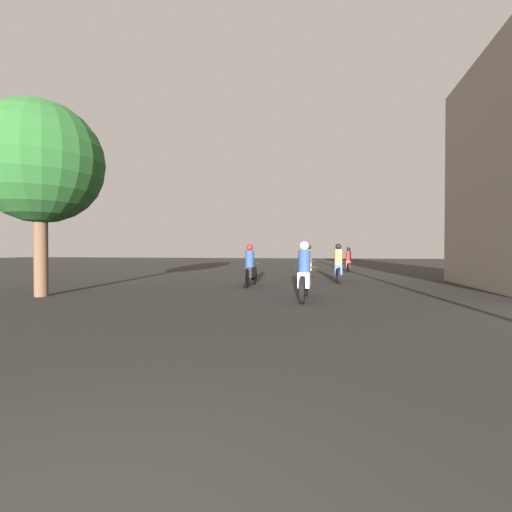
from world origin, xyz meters
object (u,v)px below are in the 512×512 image
motorcycle_red (348,262)px  street_tree (40,163)px  motorcycle_orange (309,264)px  motorcycle_silver (304,276)px  motorcycle_blue (338,267)px  motorcycle_black (250,269)px

motorcycle_red → street_tree: bearing=-121.8°
motorcycle_red → street_tree: (-9.25, -14.04, 3.16)m
motorcycle_orange → motorcycle_red: motorcycle_orange is taller
motorcycle_orange → street_tree: size_ratio=0.34×
motorcycle_silver → motorcycle_orange: (-0.31, 8.28, 0.02)m
motorcycle_silver → street_tree: size_ratio=0.39×
motorcycle_orange → street_tree: bearing=-131.9°
motorcycle_silver → motorcycle_orange: motorcycle_orange is taller
motorcycle_blue → street_tree: street_tree is taller
motorcycle_black → motorcycle_orange: bearing=61.6°
motorcycle_blue → motorcycle_orange: (-1.35, 2.82, -0.00)m
motorcycle_red → street_tree: street_tree is taller
motorcycle_silver → motorcycle_blue: motorcycle_blue is taller
motorcycle_black → street_tree: bearing=-150.7°
street_tree → motorcycle_blue: bearing=37.1°
motorcycle_blue → motorcycle_black: bearing=-152.3°
motorcycle_silver → street_tree: (-7.35, -0.89, 3.15)m
motorcycle_silver → motorcycle_blue: size_ratio=1.05×
motorcycle_silver → motorcycle_black: bearing=133.8°
motorcycle_blue → street_tree: bearing=-151.1°
motorcycle_blue → motorcycle_orange: bearing=107.4°
motorcycle_black → motorcycle_blue: size_ratio=0.97×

